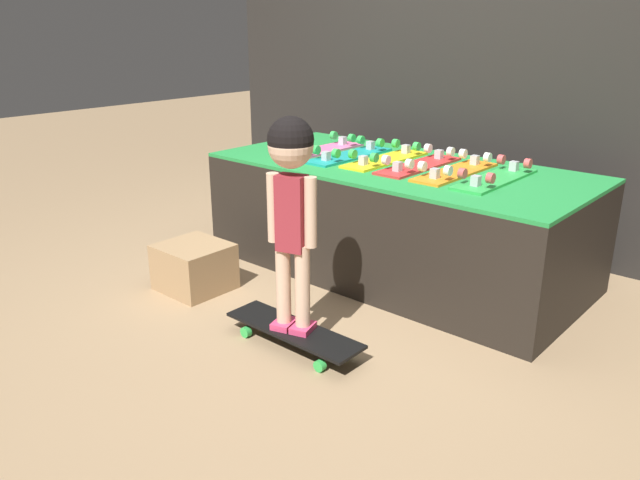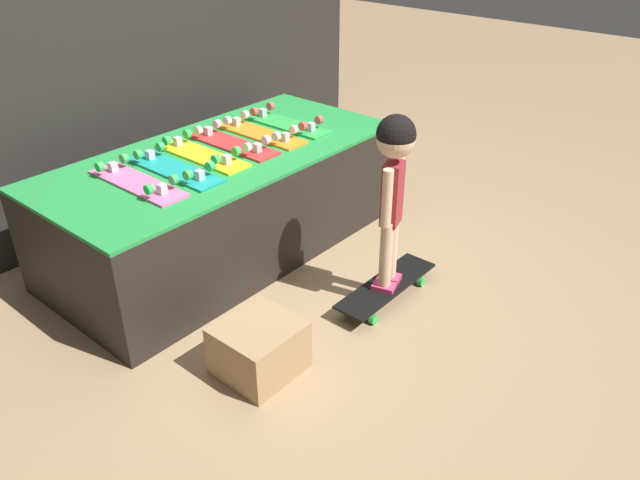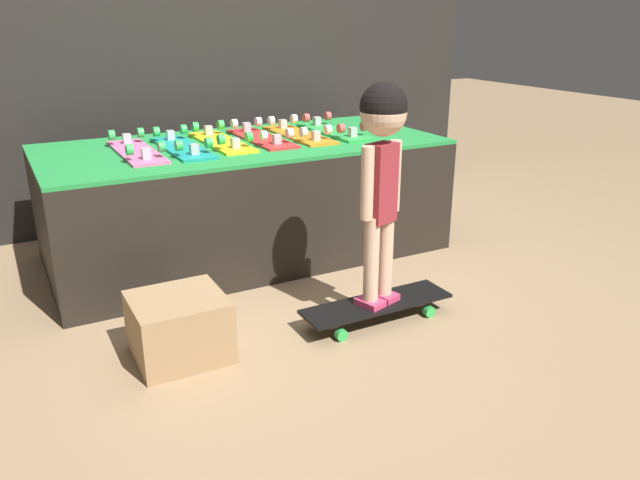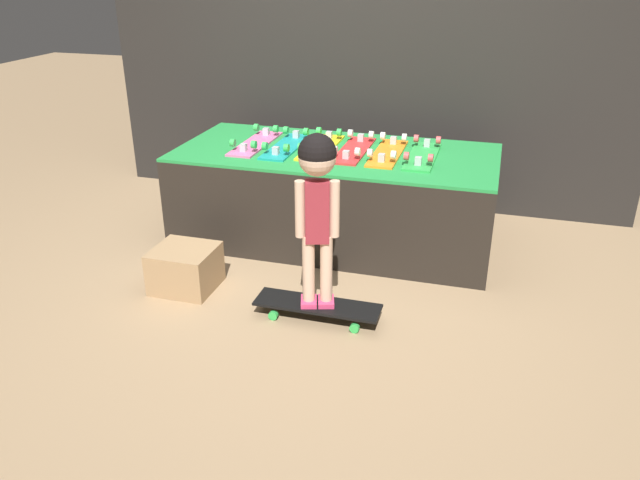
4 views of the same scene
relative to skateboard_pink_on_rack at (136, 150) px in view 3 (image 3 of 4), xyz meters
The scene contains 12 objects.
ground_plane 1.09m from the skateboard_pink_on_rack, 48.06° to the right, with size 16.00×16.00×0.00m, color #9E7F5B.
back_wall 1.18m from the skateboard_pink_on_rack, 55.58° to the left, with size 4.18×0.10×2.48m.
display_rack 0.67m from the skateboard_pink_on_rack, ahead, with size 2.15×1.01×0.64m.
skateboard_pink_on_rack is the anchor object (origin of this frame).
skateboard_teal_on_rack 0.23m from the skateboard_pink_on_rack, ahead, with size 0.18×0.65×0.09m.
skateboard_yellow_on_rack 0.47m from the skateboard_pink_on_rack, ahead, with size 0.18×0.65×0.09m.
skateboard_red_on_rack 0.70m from the skateboard_pink_on_rack, ahead, with size 0.18×0.65×0.09m.
skateboard_orange_on_rack 0.93m from the skateboard_pink_on_rack, ahead, with size 0.18×0.65×0.09m.
skateboard_green_on_rack 1.16m from the skateboard_pink_on_rack, ahead, with size 0.18×0.65×0.09m.
skateboard_on_floor 1.45m from the skateboard_pink_on_rack, 54.43° to the right, with size 0.70×0.20×0.09m.
child 1.33m from the skateboard_pink_on_rack, 54.43° to the right, with size 0.22×0.20×0.97m.
storage_box 1.10m from the skateboard_pink_on_rack, 95.91° to the right, with size 0.36×0.34×0.26m.
Camera 3 is at (-1.24, -2.54, 1.31)m, focal length 35.00 mm.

